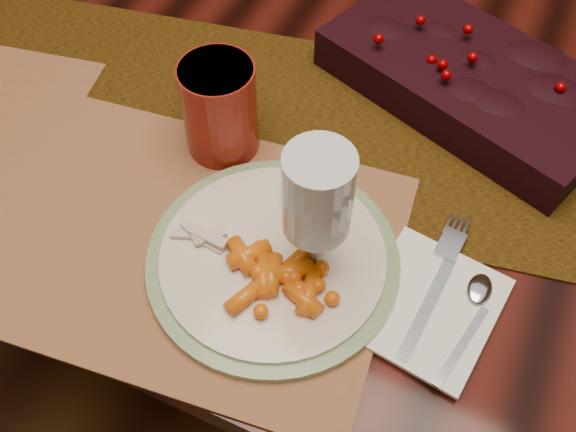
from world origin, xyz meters
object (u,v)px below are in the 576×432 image
at_px(red_cup, 220,109).
at_px(placemat_main, 186,242).
at_px(mashed_potatoes, 295,187).
at_px(baby_carrots, 277,275).
at_px(dining_table, 363,240).
at_px(turkey_shreds, 200,232).
at_px(wine_glass, 316,222).
at_px(dinner_plate, 273,259).
at_px(centerpiece, 471,74).
at_px(napkin, 429,306).

bearing_deg(red_cup, placemat_main, -78.66).
bearing_deg(mashed_potatoes, baby_carrots, -75.79).
distance_m(dining_table, turkey_shreds, 0.53).
distance_m(dining_table, wine_glass, 0.57).
xyz_separation_m(placemat_main, mashed_potatoes, (0.10, 0.10, 0.04)).
bearing_deg(mashed_potatoes, wine_glass, -52.60).
distance_m(dinner_plate, baby_carrots, 0.04).
bearing_deg(red_cup, centerpiece, 39.85).
distance_m(red_cup, wine_glass, 0.22).
relative_size(placemat_main, napkin, 3.03).
bearing_deg(mashed_potatoes, napkin, -18.58).
bearing_deg(centerpiece, mashed_potatoes, -116.29).
height_order(centerpiece, wine_glass, wine_glass).
height_order(dinner_plate, napkin, dinner_plate).
relative_size(baby_carrots, red_cup, 0.86).
height_order(turkey_shreds, napkin, turkey_shreds).
height_order(mashed_potatoes, turkey_shreds, mashed_potatoes).
relative_size(placemat_main, turkey_shreds, 7.16).
height_order(dining_table, centerpiece, centerpiece).
height_order(mashed_potatoes, napkin, mashed_potatoes).
bearing_deg(turkey_shreds, dinner_plate, 6.89).
distance_m(dinner_plate, wine_glass, 0.10).
height_order(centerpiece, napkin, centerpiece).
bearing_deg(centerpiece, dinner_plate, -109.51).
xyz_separation_m(dining_table, red_cup, (-0.16, -0.18, 0.44)).
xyz_separation_m(mashed_potatoes, napkin, (0.19, -0.06, -0.04)).
height_order(placemat_main, turkey_shreds, turkey_shreds).
bearing_deg(turkey_shreds, baby_carrots, -8.48).
relative_size(centerpiece, dinner_plate, 1.35).
xyz_separation_m(dinner_plate, baby_carrots, (0.02, -0.03, 0.02)).
relative_size(dining_table, dinner_plate, 6.29).
relative_size(mashed_potatoes, napkin, 0.56).
distance_m(placemat_main, mashed_potatoes, 0.14).
height_order(baby_carrots, napkin, baby_carrots).
bearing_deg(dining_table, dinner_plate, -94.90).
bearing_deg(wine_glass, mashed_potatoes, 127.40).
xyz_separation_m(centerpiece, wine_glass, (-0.08, -0.34, 0.06)).
height_order(placemat_main, dinner_plate, dinner_plate).
bearing_deg(baby_carrots, napkin, 15.50).
distance_m(placemat_main, napkin, 0.28).
relative_size(turkey_shreds, red_cup, 0.53).
height_order(napkin, wine_glass, wine_glass).
distance_m(centerpiece, napkin, 0.34).
bearing_deg(placemat_main, turkey_shreds, 9.00).
xyz_separation_m(mashed_potatoes, red_cup, (-0.13, 0.06, 0.02)).
relative_size(baby_carrots, turkey_shreds, 1.62).
xyz_separation_m(dinner_plate, red_cup, (-0.13, 0.14, 0.06)).
xyz_separation_m(dining_table, placemat_main, (-0.13, -0.33, 0.38)).
bearing_deg(red_cup, napkin, -20.73).
height_order(dining_table, napkin, napkin).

